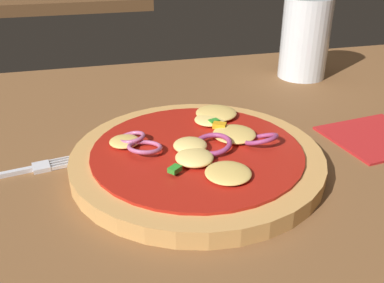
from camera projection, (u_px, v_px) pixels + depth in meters
dining_table at (174, 185)px, 0.48m from camera, size 1.24×0.81×0.04m
pizza at (197, 156)px, 0.47m from camera, size 0.27×0.27×0.04m
fork at (0, 176)px, 0.45m from camera, size 0.20×0.05×0.01m
beer_glass at (305, 42)px, 0.72m from camera, size 0.08×0.08×0.13m
napkin at (376, 137)px, 0.53m from camera, size 0.13×0.12×0.00m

